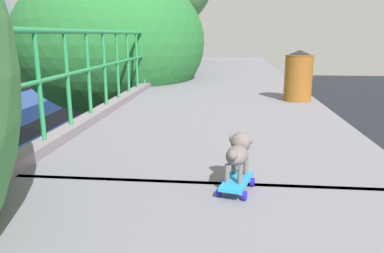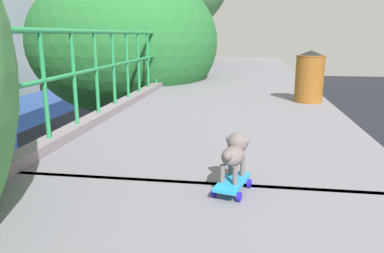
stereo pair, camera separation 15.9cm
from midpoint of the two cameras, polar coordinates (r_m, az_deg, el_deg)
car_silver_fifth at (r=12.31m, az=-21.95°, el=-14.19°), size 1.89×4.38×1.49m
city_bus at (r=20.16m, az=-20.20°, el=0.35°), size 2.76×10.59×3.35m
roadside_tree_mid at (r=10.09m, az=-9.77°, el=12.28°), size 4.82×4.82×7.95m
toy_skateboard at (r=2.74m, az=7.79°, el=-8.52°), size 0.28×0.43×0.09m
small_dog at (r=2.73m, az=8.16°, el=-3.78°), size 0.22×0.37×0.32m
litter_bin at (r=6.63m, az=18.06°, el=7.32°), size 0.47×0.47×0.86m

